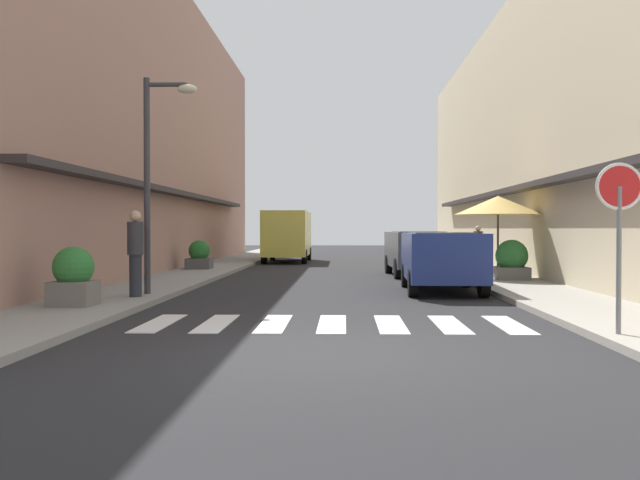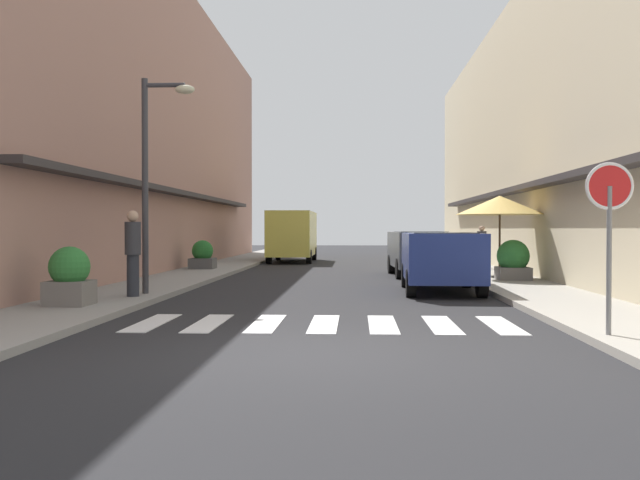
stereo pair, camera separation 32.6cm
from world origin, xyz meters
TOP-DOWN VIEW (x-y plane):
  - ground_plane at (0.00, 15.00)m, footprint 82.48×82.48m
  - sidewalk_left at (-4.76, 15.00)m, footprint 2.22×52.48m
  - sidewalk_right at (4.76, 15.00)m, footprint 2.22×52.48m
  - building_row_left at (-8.37, 15.87)m, footprint 5.50×35.74m
  - building_row_right at (8.36, 15.87)m, footprint 5.50×35.74m
  - crosswalk at (-0.00, 2.65)m, footprint 6.15×2.20m
  - parked_car_near at (2.60, 8.51)m, footprint 1.91×4.21m
  - parked_car_mid at (2.60, 14.24)m, footprint 1.95×4.20m
  - delivery_van at (-2.45, 23.76)m, footprint 2.02×5.41m
  - round_street_sign at (3.95, 0.96)m, footprint 0.65×0.07m
  - street_lamp at (-3.96, 6.57)m, footprint 1.19×0.28m
  - cafe_umbrella at (4.72, 11.96)m, footprint 2.55×2.55m
  - planter_corner at (-4.87, 4.15)m, footprint 0.77×0.77m
  - planter_midblock at (4.95, 11.23)m, footprint 0.91×0.91m
  - planter_far at (-5.00, 16.10)m, footprint 0.87×0.87m
  - pedestrian_walking_near at (-4.21, 5.86)m, footprint 0.34×0.34m
  - pedestrian_walking_far at (5.09, 16.89)m, footprint 0.34×0.34m

SIDE VIEW (x-z plane):
  - ground_plane at x=0.00m, z-range 0.00..0.00m
  - crosswalk at x=0.00m, z-range 0.00..0.01m
  - sidewalk_left at x=-4.76m, z-range 0.00..0.12m
  - sidewalk_right at x=4.76m, z-range 0.00..0.12m
  - planter_far at x=-5.00m, z-range 0.07..1.09m
  - planter_corner at x=-4.87m, z-range 0.10..1.21m
  - planter_midblock at x=4.95m, z-range 0.09..1.22m
  - parked_car_mid at x=2.60m, z-range 0.19..1.66m
  - parked_car_near at x=2.60m, z-range 0.19..1.66m
  - pedestrian_walking_far at x=5.09m, z-range 0.15..1.70m
  - pedestrian_walking_near at x=-4.21m, z-range 0.18..2.00m
  - delivery_van at x=-2.45m, z-range 0.22..2.59m
  - round_street_sign at x=3.95m, z-range 0.74..3.08m
  - cafe_umbrella at x=4.72m, z-range 1.04..3.44m
  - street_lamp at x=-3.96m, z-range 0.69..5.46m
  - building_row_right at x=8.36m, z-range 0.00..9.53m
  - building_row_left at x=-8.37m, z-range 0.00..10.73m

